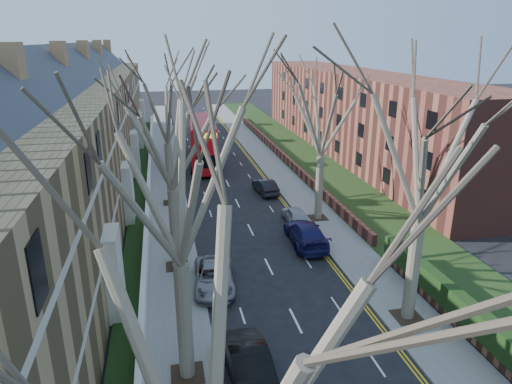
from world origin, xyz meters
TOP-DOWN VIEW (x-y plane):
  - pavement_left at (-6.00, 39.00)m, footprint 3.00×102.00m
  - pavement_right at (6.00, 39.00)m, footprint 3.00×102.00m
  - terrace_left at (-13.65, 31.00)m, footprint 9.70×78.00m
  - flats_right at (17.46, 43.00)m, footprint 13.97×54.00m
  - front_wall_left at (-7.65, 31.00)m, footprint 0.30×78.00m
  - grass_verge_right at (10.50, 39.00)m, footprint 6.00×102.00m
  - tree_left_near at (-5.70, -4.00)m, footprint 9.80×9.80m
  - tree_left_mid at (-5.70, 6.00)m, footprint 10.50×10.50m
  - tree_left_far at (-5.70, 16.00)m, footprint 10.15×10.15m
  - tree_left_dist at (-5.70, 28.00)m, footprint 10.50×10.50m
  - tree_right_mid at (5.70, 8.00)m, footprint 10.50×10.50m
  - tree_right_far at (5.70, 22.00)m, footprint 10.15×10.15m
  - double_decker_bus at (-1.69, 40.57)m, footprint 3.46×12.21m
  - car_left_mid at (-3.14, 5.05)m, footprint 1.97×4.87m
  - car_left_far at (-3.70, 13.16)m, footprint 2.67×5.08m
  - car_right_near at (3.32, 17.72)m, footprint 2.50×5.63m
  - car_right_mid at (3.70, 21.66)m, footprint 1.54×3.79m
  - car_right_far at (3.00, 29.15)m, footprint 1.85×4.23m

SIDE VIEW (x-z plane):
  - pavement_left at x=-6.00m, z-range 0.00..0.12m
  - pavement_right at x=6.00m, z-range 0.00..0.12m
  - grass_verge_right at x=10.50m, z-range 0.12..0.18m
  - front_wall_left at x=-7.65m, z-range 0.12..1.12m
  - car_right_mid at x=3.70m, z-range 0.00..1.29m
  - car_right_far at x=3.00m, z-range 0.00..1.35m
  - car_left_far at x=-3.70m, z-range 0.00..1.36m
  - car_left_mid at x=-3.14m, z-range 0.00..1.57m
  - car_right_near at x=3.32m, z-range 0.00..1.61m
  - double_decker_bus at x=-1.69m, z-range -0.03..4.99m
  - flats_right at x=17.46m, z-range -0.02..9.98m
  - terrace_left at x=-13.65m, z-range -1.27..12.33m
  - tree_left_near at x=-5.70m, z-range 2.06..15.79m
  - tree_left_far at x=-5.70m, z-range 2.13..16.35m
  - tree_right_far at x=5.70m, z-range 2.13..16.35m
  - tree_left_mid at x=-5.70m, z-range 2.20..16.91m
  - tree_right_mid at x=5.70m, z-range 2.20..16.91m
  - tree_left_dist at x=-5.70m, z-range 2.20..16.91m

